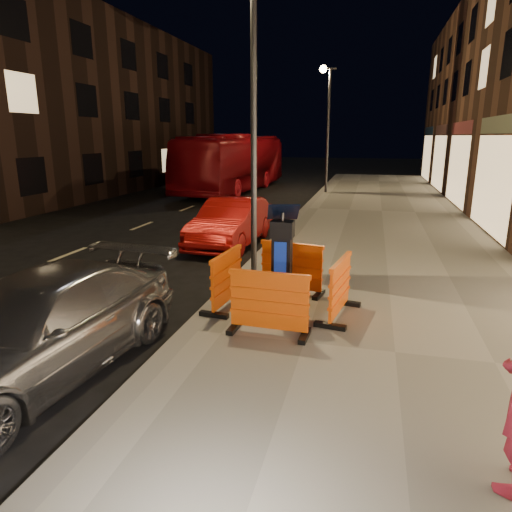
% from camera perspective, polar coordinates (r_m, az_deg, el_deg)
% --- Properties ---
extents(ground_plane, '(120.00, 120.00, 0.00)m').
position_cam_1_polar(ground_plane, '(7.11, -8.38, -10.21)').
color(ground_plane, black).
rests_on(ground_plane, ground).
extents(sidewalk, '(6.00, 60.00, 0.15)m').
position_cam_1_polar(sidewalk, '(6.62, 16.95, -11.99)').
color(sidewalk, gray).
rests_on(sidewalk, ground).
extents(kerb, '(0.30, 60.00, 0.15)m').
position_cam_1_polar(kerb, '(7.08, -8.40, -9.66)').
color(kerb, slate).
rests_on(kerb, ground).
extents(parking_kiosk, '(0.60, 0.60, 1.71)m').
position_cam_1_polar(parking_kiosk, '(7.44, 3.26, -0.70)').
color(parking_kiosk, black).
rests_on(parking_kiosk, sidewalk).
extents(barrier_front, '(1.24, 0.56, 0.95)m').
position_cam_1_polar(barrier_front, '(6.67, 1.65, -5.94)').
color(barrier_front, '#FF590B').
rests_on(barrier_front, sidewalk).
extents(barrier_back, '(1.29, 0.72, 0.95)m').
position_cam_1_polar(barrier_back, '(8.45, 4.45, -1.49)').
color(barrier_back, '#FF590B').
rests_on(barrier_back, sidewalk).
extents(barrier_kerbside, '(0.62, 1.26, 0.95)m').
position_cam_1_polar(barrier_kerbside, '(7.78, -3.67, -2.92)').
color(barrier_kerbside, '#FF590B').
rests_on(barrier_kerbside, sidewalk).
extents(barrier_bldgside, '(0.70, 1.29, 0.95)m').
position_cam_1_polar(barrier_bldgside, '(7.44, 10.43, -3.96)').
color(barrier_bldgside, '#FF590B').
rests_on(barrier_bldgside, sidewalk).
extents(car_silver, '(2.29, 4.62, 1.29)m').
position_cam_1_polar(car_silver, '(6.71, -25.01, -13.17)').
color(car_silver, '#A0A0A5').
rests_on(car_silver, ground).
extents(car_red, '(1.52, 4.01, 1.31)m').
position_cam_1_polar(car_red, '(12.89, -3.05, 1.38)').
color(car_red, '#9F0F0F').
rests_on(car_red, ground).
extents(bus_doubledecker, '(3.23, 11.20, 3.08)m').
position_cam_1_polar(bus_doubledecker, '(25.77, -2.70, 8.13)').
color(bus_doubledecker, maroon).
rests_on(bus_doubledecker, ground).
extents(street_lamp_mid, '(0.12, 0.12, 6.00)m').
position_cam_1_polar(street_lamp_mid, '(9.22, -0.29, 15.80)').
color(street_lamp_mid, '#3F3F44').
rests_on(street_lamp_mid, sidewalk).
extents(street_lamp_far, '(0.12, 0.12, 6.00)m').
position_cam_1_polar(street_lamp_far, '(24.04, 8.98, 15.01)').
color(street_lamp_far, '#3F3F44').
rests_on(street_lamp_far, sidewalk).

